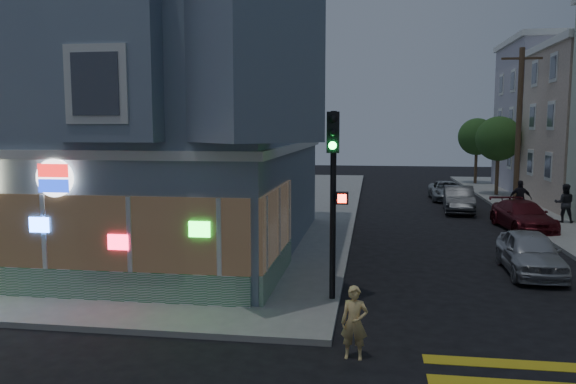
% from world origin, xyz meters
% --- Properties ---
extents(ground, '(120.00, 120.00, 0.00)m').
position_xyz_m(ground, '(0.00, 0.00, 0.00)').
color(ground, black).
rests_on(ground, ground).
extents(sidewalk_nw, '(33.00, 42.00, 0.15)m').
position_xyz_m(sidewalk_nw, '(-13.50, 23.00, 0.07)').
color(sidewalk_nw, gray).
rests_on(sidewalk_nw, ground).
extents(corner_building, '(14.60, 14.60, 11.40)m').
position_xyz_m(corner_building, '(-6.00, 10.98, 5.82)').
color(corner_building, slate).
rests_on(corner_building, sidewalk_nw).
extents(utility_pole, '(2.20, 0.30, 9.00)m').
position_xyz_m(utility_pole, '(12.00, 24.00, 4.80)').
color(utility_pole, '#4C3826').
rests_on(utility_pole, sidewalk_ne).
extents(street_tree_near, '(3.00, 3.00, 5.30)m').
position_xyz_m(street_tree_near, '(12.20, 30.00, 3.94)').
color(street_tree_near, '#4C3826').
rests_on(street_tree_near, sidewalk_ne).
extents(street_tree_far, '(3.00, 3.00, 5.30)m').
position_xyz_m(street_tree_far, '(12.20, 38.00, 3.94)').
color(street_tree_far, '#4C3826').
rests_on(street_tree_far, sidewalk_ne).
extents(running_child, '(0.57, 0.40, 1.52)m').
position_xyz_m(running_child, '(3.50, 1.47, 0.76)').
color(running_child, '#F8D27E').
rests_on(running_child, ground).
extents(pedestrian_a, '(1.02, 0.86, 1.86)m').
position_xyz_m(pedestrian_a, '(13.00, 18.79, 1.08)').
color(pedestrian_a, '#222327').
rests_on(pedestrian_a, sidewalk_ne).
extents(pedestrian_b, '(1.13, 0.52, 1.88)m').
position_xyz_m(pedestrian_b, '(11.30, 20.14, 1.09)').
color(pedestrian_b, black).
rests_on(pedestrian_b, sidewalk_ne).
extents(parked_car_a, '(1.75, 4.12, 1.39)m').
position_xyz_m(parked_car_a, '(8.90, 9.07, 0.69)').
color(parked_car_a, '#B1B4BA').
rests_on(parked_car_a, ground).
extents(parked_car_b, '(1.88, 4.50, 1.45)m').
position_xyz_m(parked_car_b, '(8.60, 22.38, 0.72)').
color(parked_car_b, '#3E4044').
rests_on(parked_car_b, ground).
extents(parked_car_c, '(2.47, 4.80, 1.33)m').
position_xyz_m(parked_car_c, '(10.70, 17.18, 0.67)').
color(parked_car_c, '#5C151C').
rests_on(parked_car_c, ground).
extents(parked_car_d, '(2.08, 4.45, 1.23)m').
position_xyz_m(parked_car_d, '(8.60, 27.58, 0.62)').
color(parked_car_d, '#949B9E').
rests_on(parked_car_d, ground).
extents(traffic_signal, '(0.58, 0.56, 4.99)m').
position_xyz_m(traffic_signal, '(2.82, 4.87, 3.52)').
color(traffic_signal, black).
rests_on(traffic_signal, sidewalk_nw).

